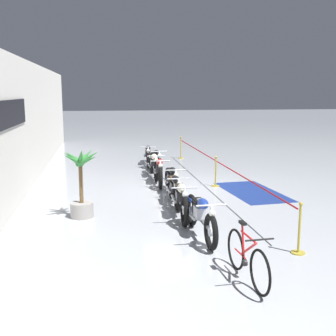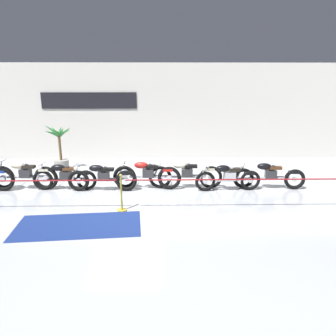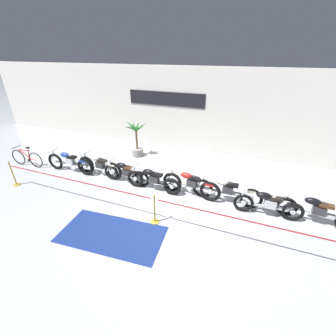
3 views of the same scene
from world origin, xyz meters
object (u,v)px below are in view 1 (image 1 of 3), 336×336
at_px(motorcycle_black_2, 175,189).
at_px(potted_palm_left_of_row, 81,185).
at_px(motorcycle_cream_5, 154,164).
at_px(motorcycle_blue_0, 201,216).
at_px(motorcycle_red_4, 159,171).
at_px(motorcycle_black_3, 172,180).
at_px(stanchion_mid_right, 181,151).
at_px(motorcycle_black_7, 148,155).
at_px(stanchion_mid_left, 216,176).
at_px(motorcycle_cream_1, 181,199).
at_px(bicycle, 247,259).
at_px(motorcycle_black_6, 156,159).
at_px(floor_banner, 252,192).
at_px(stanchion_far_left, 229,172).

height_order(motorcycle_black_2, potted_palm_left_of_row, potted_palm_left_of_row).
relative_size(motorcycle_black_2, motorcycle_cream_5, 0.86).
distance_m(motorcycle_blue_0, motorcycle_red_4, 5.48).
bearing_deg(motorcycle_black_3, stanchion_mid_right, -13.23).
relative_size(motorcycle_black_7, stanchion_mid_left, 2.23).
bearing_deg(potted_palm_left_of_row, motorcycle_cream_5, -26.98).
relative_size(motorcycle_cream_1, bicycle, 1.27).
xyz_separation_m(motorcycle_cream_1, potted_palm_left_of_row, (0.46, 2.47, 0.35)).
height_order(motorcycle_black_2, motorcycle_black_6, motorcycle_black_2).
bearing_deg(floor_banner, motorcycle_cream_1, 126.02).
relative_size(motorcycle_black_7, stanchion_mid_right, 2.23).
bearing_deg(motorcycle_black_3, motorcycle_blue_0, 179.44).
bearing_deg(motorcycle_cream_5, stanchion_mid_left, -135.16).
xyz_separation_m(bicycle, stanchion_far_left, (5.71, -1.44, 0.36)).
bearing_deg(motorcycle_black_2, motorcycle_black_3, -5.64).
bearing_deg(bicycle, motorcycle_cream_5, 2.77).
relative_size(motorcycle_blue_0, motorcycle_cream_1, 1.07).
xyz_separation_m(motorcycle_blue_0, motorcycle_black_2, (2.79, 0.08, -0.02)).
bearing_deg(motorcycle_black_6, motorcycle_cream_5, 169.15).
height_order(motorcycle_blue_0, bicycle, bicycle).
bearing_deg(stanchion_far_left, motorcycle_red_4, 42.07).
xyz_separation_m(motorcycle_black_3, potted_palm_left_of_row, (-2.12, 2.68, 0.38)).
relative_size(motorcycle_cream_5, potted_palm_left_of_row, 1.31).
relative_size(potted_palm_left_of_row, floor_banner, 0.61).
bearing_deg(stanchion_mid_left, floor_banner, -135.57).
bearing_deg(motorcycle_blue_0, motorcycle_red_4, 1.54).
bearing_deg(motorcycle_black_2, floor_banner, -68.06).
distance_m(motorcycle_black_3, stanchion_far_left, 1.79).
height_order(potted_palm_left_of_row, floor_banner, potted_palm_left_of_row).
bearing_deg(motorcycle_black_6, motorcycle_black_7, 6.89).
distance_m(motorcycle_red_4, stanchion_mid_right, 5.91).
height_order(motorcycle_black_7, bicycle, bicycle).
relative_size(motorcycle_red_4, motorcycle_black_6, 1.05).
bearing_deg(motorcycle_blue_0, motorcycle_black_3, -0.56).
distance_m(motorcycle_cream_5, bicycle, 9.04).
bearing_deg(motorcycle_cream_1, stanchion_mid_left, -28.70).
distance_m(motorcycle_blue_0, motorcycle_black_7, 9.51).
distance_m(potted_palm_left_of_row, floor_banner, 5.71).
relative_size(motorcycle_black_2, stanchion_mid_left, 1.98).
relative_size(motorcycle_cream_1, motorcycle_cream_5, 0.91).
distance_m(stanchion_mid_left, floor_banner, 1.41).
xyz_separation_m(motorcycle_black_7, stanchion_mid_left, (-4.64, -1.78, -0.09)).
bearing_deg(motorcycle_black_7, motorcycle_red_4, 179.17).
bearing_deg(motorcycle_black_3, motorcycle_cream_5, 4.66).
bearing_deg(motorcycle_black_2, stanchion_mid_left, -40.65).
relative_size(motorcycle_blue_0, motorcycle_black_3, 1.07).
distance_m(motorcycle_cream_1, stanchion_mid_right, 9.81).
height_order(motorcycle_black_7, stanchion_mid_right, stanchion_mid_right).
height_order(stanchion_mid_right, floor_banner, stanchion_mid_right).
distance_m(motorcycle_black_3, motorcycle_black_7, 5.47).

